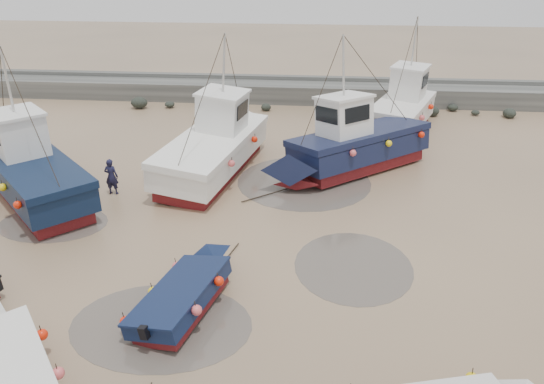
{
  "coord_description": "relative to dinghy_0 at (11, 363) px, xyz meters",
  "views": [
    {
      "loc": [
        2.55,
        -13.24,
        9.75
      ],
      "look_at": [
        0.89,
        4.43,
        1.4
      ],
      "focal_mm": 35.0,
      "sensor_mm": 36.0,
      "label": 1
    }
  ],
  "objects": [
    {
      "name": "ground",
      "position": [
        4.67,
        4.03,
        -0.54
      ],
      "size": [
        120.0,
        120.0,
        0.0
      ],
      "primitive_type": "plane",
      "color": "#9D7E5F",
      "rests_on": "ground"
    },
    {
      "name": "seawall",
      "position": [
        4.72,
        26.02,
        0.09
      ],
      "size": [
        60.0,
        4.92,
        1.5
      ],
      "color": "slate",
      "rests_on": "ground"
    },
    {
      "name": "puddle_a",
      "position": [
        3.0,
        2.36,
        -0.54
      ],
      "size": [
        5.17,
        5.17,
        0.01
      ],
      "primitive_type": "cylinder",
      "color": "#564D45",
      "rests_on": "ground"
    },
    {
      "name": "puddle_b",
      "position": [
        8.53,
        5.89,
        -0.54
      ],
      "size": [
        3.94,
        3.94,
        0.01
      ],
      "primitive_type": "cylinder",
      "color": "#564D45",
      "rests_on": "ground"
    },
    {
      "name": "puddle_c",
      "position": [
        -2.83,
        7.83,
        -0.54
      ],
      "size": [
        4.19,
        4.19,
        0.01
      ],
      "primitive_type": "cylinder",
      "color": "#564D45",
      "rests_on": "ground"
    },
    {
      "name": "puddle_d",
      "position": [
        6.62,
        12.67,
        -0.54
      ],
      "size": [
        6.02,
        6.02,
        0.01
      ],
      "primitive_type": "cylinder",
      "color": "#564D45",
      "rests_on": "ground"
    },
    {
      "name": "dinghy_0",
      "position": [
        0.0,
        0.0,
        0.0
      ],
      "size": [
        4.69,
        5.47,
        1.43
      ],
      "rotation": [
        0.0,
        0.0,
        0.69
      ],
      "color": "maroon",
      "rests_on": "ground"
    },
    {
      "name": "dinghy_1",
      "position": [
        3.61,
        3.34,
        0.01
      ],
      "size": [
        2.77,
        5.93,
        1.43
      ],
      "rotation": [
        0.0,
        0.0,
        -0.25
      ],
      "color": "maroon",
      "rests_on": "ground"
    },
    {
      "name": "cabin_boat_0",
      "position": [
        -4.72,
        10.02,
        0.79
      ],
      "size": [
        8.31,
        8.39,
        6.22
      ],
      "rotation": [
        0.0,
        0.0,
        0.78
      ],
      "color": "maroon",
      "rests_on": "ground"
    },
    {
      "name": "cabin_boat_1",
      "position": [
        2.44,
        13.81,
        0.76
      ],
      "size": [
        4.52,
        11.33,
        6.22
      ],
      "rotation": [
        0.0,
        0.0,
        -0.19
      ],
      "color": "maroon",
      "rests_on": "ground"
    },
    {
      "name": "cabin_boat_2",
      "position": [
        8.72,
        13.98,
        0.8
      ],
      "size": [
        8.56,
        7.36,
        6.22
      ],
      "rotation": [
        0.0,
        0.0,
        2.26
      ],
      "color": "maroon",
      "rests_on": "ground"
    },
    {
      "name": "cabin_boat_3",
      "position": [
        11.96,
        20.59,
        0.85
      ],
      "size": [
        4.87,
        8.82,
        6.22
      ],
      "rotation": [
        0.0,
        0.0,
        -0.37
      ],
      "color": "maroon",
      "rests_on": "ground"
    },
    {
      "name": "person",
      "position": [
        -1.48,
        10.63,
        -0.54
      ],
      "size": [
        0.59,
        0.4,
        1.59
      ],
      "primitive_type": "imported",
      "rotation": [
        0.0,
        0.0,
        3.11
      ],
      "color": "#181833",
      "rests_on": "ground"
    }
  ]
}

